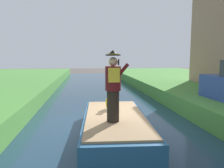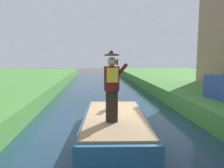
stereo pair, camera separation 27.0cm
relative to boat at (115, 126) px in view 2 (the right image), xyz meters
The scene contains 5 objects.
ground_plane 0.89m from the boat, 90.00° to the left, with size 80.00×80.00×0.00m, color #4C4742.
canal_water 0.87m from the boat, 90.00° to the left, with size 5.73×48.00×0.10m, color #1E384C.
boat is the anchor object (origin of this frame).
person_pirate 1.38m from the boat, 103.09° to the right, with size 0.61×0.42×1.85m.
parrot_plush 0.95m from the boat, 91.38° to the left, with size 0.36×0.34×0.57m.
Camera 2 is at (-0.60, -6.81, 2.37)m, focal length 34.45 mm.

